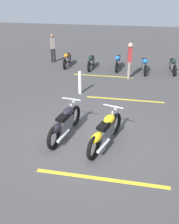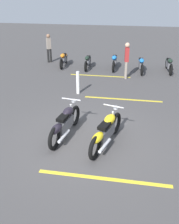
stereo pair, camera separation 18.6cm
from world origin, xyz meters
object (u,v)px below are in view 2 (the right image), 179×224
Objects in this scene: motorcycle_row_far_right at (64,59)px; bystander_near_row at (49,47)px; motorcycle_row_far_left at (169,64)px; motorcycle_row_left at (141,64)px; bollard_post at (78,83)px; motorcycle_dark_foreground at (65,123)px; motorcycle_row_center at (114,61)px; motorcycle_bright_foreground at (106,131)px; bystander_secondary at (127,59)px; motorcycle_row_right at (88,61)px.

bystander_near_row is (0.69, 1.15, 0.54)m from motorcycle_row_far_right.
motorcycle_row_far_left is 0.99× the size of motorcycle_row_left.
bollard_post is at bearing -38.13° from motorcycle_row_left.
motorcycle_row_far_left is (8.11, -3.60, -0.04)m from motorcycle_dark_foreground.
motorcycle_row_left is at bearing -32.41° from bollard_post.
motorcycle_row_center reaches higher than motorcycle_row_left.
motorcycle_row_center reaches higher than motorcycle_row_far_left.
bollard_post is at bearing 14.96° from motorcycle_dark_foreground.
bystander_near_row reaches higher than motorcycle_row_center.
motorcycle_bright_foreground is 1.01× the size of motorcycle_row_center.
motorcycle_row_far_right is (-0.03, 6.09, 0.01)m from motorcycle_row_far_left.
motorcycle_row_far_left is 2.92m from bystander_secondary.
motorcycle_row_far_right is at bearing 19.55° from bystander_near_row.
motorcycle_row_far_left is 6.04m from bollard_post.
motorcycle_row_center is at bearing 95.67° from motorcycle_row_right.
motorcycle_dark_foreground is at bearing -6.56° from motorcycle_row_center.
motorcycle_row_center is 2.01m from bystander_secondary.
motorcycle_bright_foreground is 1.04× the size of motorcycle_row_far_right.
motorcycle_bright_foreground reaches higher than motorcycle_row_left.
motorcycle_row_right is (0.09, 3.04, -0.01)m from motorcycle_row_left.
bystander_secondary is (-1.43, 0.72, 0.58)m from motorcycle_row_left.
bystander_secondary reaches higher than bystander_near_row.
motorcycle_dark_foreground is 1.07× the size of motorcycle_row_far_left.
motorcycle_row_right is at bearing 13.98° from motorcycle_dark_foreground.
motorcycle_row_far_left is at bearing -1.26° from motorcycle_bright_foreground.
motorcycle_bright_foreground is 8.67m from motorcycle_row_far_left.
motorcycle_row_left is at bearing 85.09° from motorcycle_row_right.
motorcycle_row_far_right is at bearing -93.94° from motorcycle_row_far_left.
motorcycle_row_far_right is (-0.03, 3.05, -0.01)m from motorcycle_row_center.
bystander_secondary is at bearing 21.65° from motorcycle_row_center.
motorcycle_row_right is 1.54m from motorcycle_row_far_right.
bystander_near_row is (9.02, 4.92, 0.51)m from motorcycle_bright_foreground.
motorcycle_row_center is at bearing -107.92° from motorcycle_row_left.
bystander_near_row is at bearing 29.52° from motorcycle_dark_foreground.
motorcycle_row_right is (7.87, 0.97, -0.05)m from motorcycle_dark_foreground.
motorcycle_row_left is 3.04m from motorcycle_row_right.
bystander_secondary is (-1.73, -3.84, 0.58)m from motorcycle_row_far_right.
motorcycle_row_left is 5.83m from bystander_near_row.
bystander_secondary is (-1.53, -2.32, 0.59)m from motorcycle_row_right.
motorcycle_bright_foreground and motorcycle_dark_foreground have the same top height.
motorcycle_row_far_left is at bearing 45.43° from bystander_near_row.
motorcycle_row_left is at bearing 40.82° from bystander_near_row.
motorcycle_row_far_right is (0.21, 1.53, 0.02)m from motorcycle_row_right.
bystander_secondary is at bearing -5.05° from motorcycle_dark_foreground.
bystander_secondary is 1.83× the size of bollard_post.
motorcycle_row_left is at bearing 75.16° from motorcycle_row_center.
bollard_post is (3.95, 1.80, 0.03)m from motorcycle_bright_foreground.
motorcycle_row_far_right is at bearing 24.24° from bollard_post.
motorcycle_row_left is 1.16× the size of bystander_secondary.
bystander_secondary reaches higher than motorcycle_dark_foreground.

